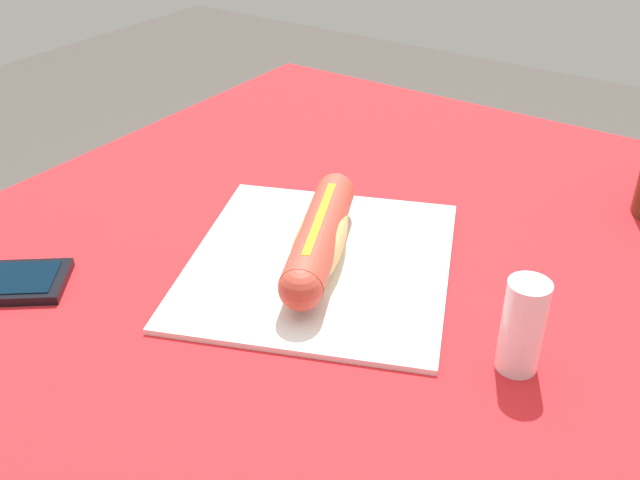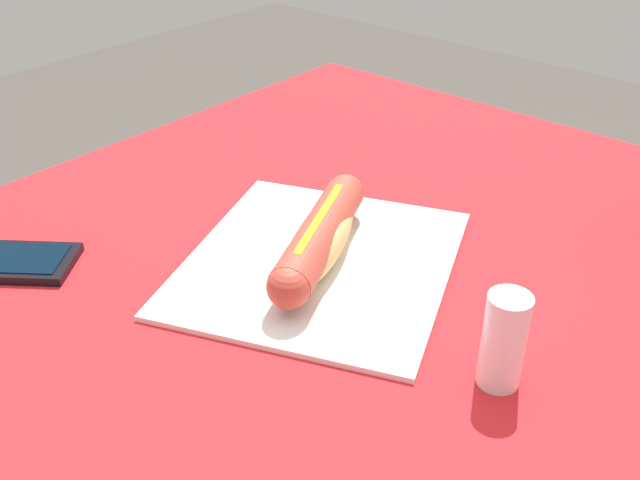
{
  "view_description": "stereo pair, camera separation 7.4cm",
  "coord_description": "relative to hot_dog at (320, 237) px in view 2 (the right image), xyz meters",
  "views": [
    {
      "loc": [
        -0.54,
        -0.34,
        1.17
      ],
      "look_at": [
        -0.02,
        0.01,
        0.78
      ],
      "focal_mm": 40.79,
      "sensor_mm": 36.0,
      "label": 1
    },
    {
      "loc": [
        -0.5,
        -0.4,
        1.17
      ],
      "look_at": [
        -0.02,
        0.01,
        0.78
      ],
      "focal_mm": 40.79,
      "sensor_mm": 36.0,
      "label": 2
    }
  ],
  "objects": [
    {
      "name": "paper_wrapper",
      "position": [
        -0.0,
        0.0,
        -0.03
      ],
      "size": [
        0.37,
        0.35,
        0.01
      ],
      "primitive_type": "cube",
      "rotation": [
        0.0,
        0.0,
        0.38
      ],
      "color": "silver",
      "rests_on": "dining_table"
    },
    {
      "name": "salt_shaker",
      "position": [
        -0.04,
        -0.23,
        0.01
      ],
      "size": [
        0.04,
        0.04,
        0.09
      ],
      "primitive_type": "cylinder",
      "color": "silver",
      "rests_on": "dining_table"
    },
    {
      "name": "dining_table",
      "position": [
        0.02,
        -0.01,
        -0.18
      ],
      "size": [
        0.99,
        0.85,
        0.75
      ],
      "color": "brown",
      "rests_on": "ground"
    },
    {
      "name": "hot_dog",
      "position": [
        0.0,
        0.0,
        0.0
      ],
      "size": [
        0.22,
        0.12,
        0.05
      ],
      "color": "#DBB26B",
      "rests_on": "paper_wrapper"
    },
    {
      "name": "cell_phone",
      "position": [
        -0.21,
        0.24,
        -0.03
      ],
      "size": [
        0.13,
        0.14,
        0.01
      ],
      "color": "black",
      "rests_on": "dining_table"
    }
  ]
}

